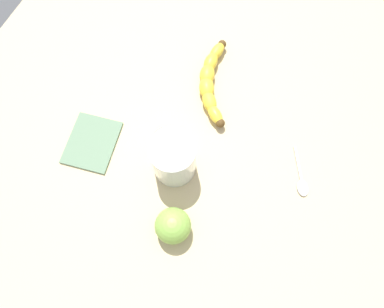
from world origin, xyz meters
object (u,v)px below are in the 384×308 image
at_px(banana, 211,82).
at_px(smoothie_glass, 174,159).
at_px(green_apple_fruit, 173,226).
at_px(teaspoon, 302,185).

distance_m(banana, smoothie_glass, 0.22).
distance_m(green_apple_fruit, teaspoon, 0.29).
xyz_separation_m(smoothie_glass, teaspoon, (-0.08, 0.27, -0.05)).
distance_m(banana, green_apple_fruit, 0.35).
bearing_deg(green_apple_fruit, smoothie_glass, -155.55).
bearing_deg(banana, smoothie_glass, -19.00).
bearing_deg(smoothie_glass, banana, -177.26).
relative_size(banana, teaspoon, 2.10).
bearing_deg(teaspoon, smoothie_glass, -103.20).
xyz_separation_m(banana, teaspoon, (0.14, 0.28, -0.01)).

